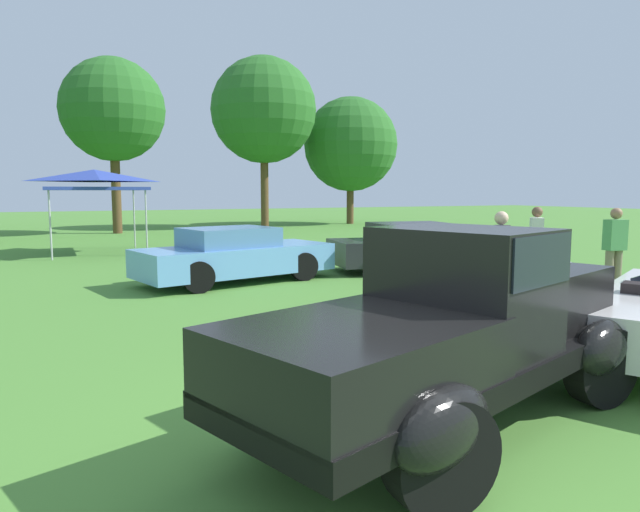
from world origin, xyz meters
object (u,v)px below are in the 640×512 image
(feature_pickup_truck, at_px, (457,325))
(spectator_between_cars, at_px, (536,244))
(show_car_skyblue, at_px, (235,255))
(spectator_near_truck, at_px, (614,247))
(show_car_charcoal, at_px, (415,247))
(spectator_by_row, at_px, (500,259))
(canopy_tent_left_field, at_px, (94,179))

(feature_pickup_truck, xyz_separation_m, spectator_between_cars, (6.17, 5.01, 0.05))
(show_car_skyblue, height_order, spectator_near_truck, spectator_near_truck)
(feature_pickup_truck, relative_size, show_car_charcoal, 1.02)
(feature_pickup_truck, bearing_deg, spectator_near_truck, 28.27)
(show_car_skyblue, distance_m, spectator_near_truck, 7.82)
(spectator_between_cars, bearing_deg, show_car_charcoal, 105.67)
(feature_pickup_truck, relative_size, spectator_between_cars, 2.73)
(feature_pickup_truck, distance_m, spectator_between_cars, 7.94)
(show_car_skyblue, distance_m, spectator_by_row, 5.86)
(show_car_charcoal, height_order, spectator_near_truck, spectator_near_truck)
(show_car_charcoal, relative_size, spectator_near_truck, 2.67)
(show_car_charcoal, xyz_separation_m, spectator_near_truck, (1.63, -4.42, 0.31))
(show_car_charcoal, bearing_deg, feature_pickup_truck, -123.00)
(show_car_charcoal, xyz_separation_m, canopy_tent_left_field, (-6.98, 7.79, 1.82))
(show_car_skyblue, xyz_separation_m, spectator_between_cars, (5.57, -3.30, 0.31))
(spectator_near_truck, relative_size, spectator_between_cars, 1.00)
(show_car_skyblue, relative_size, spectator_between_cars, 2.72)
(show_car_charcoal, distance_m, canopy_tent_left_field, 10.62)
(show_car_charcoal, height_order, spectator_between_cars, spectator_between_cars)
(spectator_between_cars, bearing_deg, feature_pickup_truck, -140.95)
(show_car_skyblue, height_order, spectator_between_cars, spectator_between_cars)
(spectator_by_row, distance_m, canopy_tent_left_field, 13.81)
(spectator_near_truck, bearing_deg, show_car_charcoal, 110.23)
(show_car_charcoal, distance_m, spectator_by_row, 5.24)
(spectator_between_cars, bearing_deg, spectator_near_truck, -59.74)
(spectator_by_row, bearing_deg, show_car_charcoal, 70.10)
(spectator_by_row, bearing_deg, show_car_skyblue, 119.88)
(show_car_skyblue, bearing_deg, show_car_charcoal, -1.93)
(feature_pickup_truck, height_order, spectator_between_cars, feature_pickup_truck)
(spectator_by_row, height_order, canopy_tent_left_field, canopy_tent_left_field)
(feature_pickup_truck, distance_m, show_car_charcoal, 9.71)
(show_car_charcoal, bearing_deg, spectator_between_cars, -74.33)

